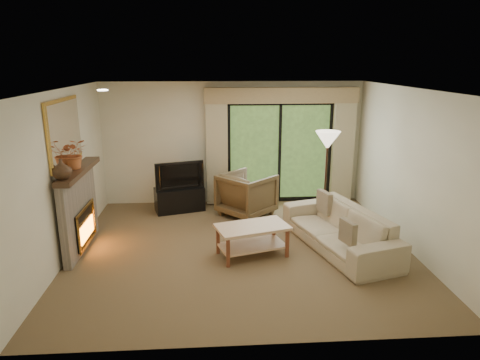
{
  "coord_description": "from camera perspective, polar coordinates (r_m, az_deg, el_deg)",
  "views": [
    {
      "loc": [
        -0.46,
        -6.51,
        3.01
      ],
      "look_at": [
        0.0,
        0.3,
        1.1
      ],
      "focal_mm": 32.0,
      "sensor_mm": 36.0,
      "label": 1
    }
  ],
  "objects": [
    {
      "name": "pillow_near",
      "position": [
        6.56,
        14.19,
        -6.75
      ],
      "size": [
        0.18,
        0.36,
        0.35
      ],
      "primitive_type": "cube",
      "rotation": [
        0.0,
        0.0,
        0.28
      ],
      "color": "#50342D",
      "rests_on": "sofa"
    },
    {
      "name": "cornice",
      "position": [
        9.02,
        5.57,
        11.18
      ],
      "size": [
        3.2,
        0.24,
        0.32
      ],
      "primitive_type": "cube",
      "color": "#A3875D",
      "rests_on": "wall_back"
    },
    {
      "name": "wall_back",
      "position": [
        9.18,
        -0.93,
        4.9
      ],
      "size": [
        5.0,
        0.0,
        5.0
      ],
      "primitive_type": "plane",
      "rotation": [
        1.57,
        0.0,
        0.0
      ],
      "color": "beige",
      "rests_on": "ground"
    },
    {
      "name": "wall_left",
      "position": [
        7.11,
        -22.52,
        0.5
      ],
      "size": [
        0.0,
        5.0,
        5.0
      ],
      "primitive_type": "plane",
      "rotation": [
        1.57,
        0.0,
        1.57
      ],
      "color": "beige",
      "rests_on": "ground"
    },
    {
      "name": "media_console",
      "position": [
        8.93,
        -8.05,
        -2.56
      ],
      "size": [
        1.07,
        0.7,
        0.49
      ],
      "primitive_type": "cube",
      "rotation": [
        0.0,
        0.0,
        0.28
      ],
      "color": "black",
      "rests_on": "floor"
    },
    {
      "name": "sofa",
      "position": [
        7.26,
        13.05,
        -6.35
      ],
      "size": [
        1.53,
        2.51,
        0.69
      ],
      "primitive_type": "imported",
      "rotation": [
        0.0,
        0.0,
        -1.29
      ],
      "color": "tan",
      "rests_on": "floor"
    },
    {
      "name": "floor",
      "position": [
        7.19,
        0.16,
        -9.13
      ],
      "size": [
        5.5,
        5.5,
        0.0
      ],
      "primitive_type": "plane",
      "color": "brown",
      "rests_on": "ground"
    },
    {
      "name": "coffee_table",
      "position": [
        6.87,
        1.65,
        -8.06
      ],
      "size": [
        1.25,
        0.91,
        0.5
      ],
      "primitive_type": null,
      "rotation": [
        0.0,
        0.0,
        0.29
      ],
      "color": "beige",
      "rests_on": "floor"
    },
    {
      "name": "vase",
      "position": [
        6.62,
        -22.71,
        1.37
      ],
      "size": [
        0.3,
        0.3,
        0.3
      ],
      "primitive_type": "imported",
      "rotation": [
        0.0,
        0.0,
        0.07
      ],
      "color": "#3C2819",
      "rests_on": "fireplace"
    },
    {
      "name": "wall_front",
      "position": [
        4.38,
        2.48,
        -7.36
      ],
      "size": [
        5.0,
        0.0,
        5.0
      ],
      "primitive_type": "plane",
      "rotation": [
        -1.57,
        0.0,
        0.0
      ],
      "color": "beige",
      "rests_on": "ground"
    },
    {
      "name": "curtain_right",
      "position": [
        9.46,
        13.53,
        4.17
      ],
      "size": [
        0.45,
        0.18,
        2.35
      ],
      "primitive_type": "cube",
      "color": "tan",
      "rests_on": "floor"
    },
    {
      "name": "sliding_door",
      "position": [
        9.28,
        5.29,
        3.69
      ],
      "size": [
        2.26,
        0.1,
        2.16
      ],
      "primitive_type": null,
      "color": "black",
      "rests_on": "floor"
    },
    {
      "name": "wall_right",
      "position": [
        7.46,
        21.76,
        1.24
      ],
      "size": [
        0.0,
        5.0,
        5.0
      ],
      "primitive_type": "plane",
      "rotation": [
        1.57,
        0.0,
        -1.57
      ],
      "color": "beige",
      "rests_on": "ground"
    },
    {
      "name": "pillow_far",
      "position": [
        7.77,
        11.18,
        -2.93
      ],
      "size": [
        0.21,
        0.41,
        0.39
      ],
      "primitive_type": "cube",
      "rotation": [
        0.0,
        0.0,
        0.28
      ],
      "color": "#50342D",
      "rests_on": "sofa"
    },
    {
      "name": "ceiling",
      "position": [
        6.54,
        0.18,
        12.04
      ],
      "size": [
        5.5,
        5.5,
        0.0
      ],
      "primitive_type": "plane",
      "rotation": [
        3.14,
        0.0,
        0.0
      ],
      "color": "silver",
      "rests_on": "ground"
    },
    {
      "name": "armchair",
      "position": [
        8.55,
        0.91,
        -1.92
      ],
      "size": [
        1.32,
        1.32,
        0.86
      ],
      "primitive_type": "imported",
      "rotation": [
        0.0,
        0.0,
        2.33
      ],
      "color": "brown",
      "rests_on": "floor"
    },
    {
      "name": "branches",
      "position": [
        7.17,
        -21.26,
        3.29
      ],
      "size": [
        0.51,
        0.47,
        0.48
      ],
      "primitive_type": "imported",
      "rotation": [
        0.0,
        0.0,
        0.26
      ],
      "color": "#BB6132",
      "rests_on": "fireplace"
    },
    {
      "name": "curtain_left",
      "position": [
        9.03,
        -3.09,
        4.06
      ],
      "size": [
        0.45,
        0.18,
        2.35
      ],
      "primitive_type": "cube",
      "color": "tan",
      "rests_on": "floor"
    },
    {
      "name": "mirror",
      "position": [
        7.16,
        -22.31,
        5.95
      ],
      "size": [
        0.07,
        1.45,
        1.02
      ],
      "primitive_type": null,
      "color": "gold",
      "rests_on": "wall_left"
    },
    {
      "name": "fireplace",
      "position": [
        7.43,
        -20.68,
        -3.66
      ],
      "size": [
        0.24,
        1.7,
        1.37
      ],
      "primitive_type": null,
      "color": "gray",
      "rests_on": "floor"
    },
    {
      "name": "floor_lamp",
      "position": [
        8.33,
        11.35,
        0.45
      ],
      "size": [
        0.61,
        0.61,
        1.75
      ],
      "primitive_type": null,
      "rotation": [
        0.0,
        0.0,
        0.38
      ],
      "color": "#F3E1C4",
      "rests_on": "floor"
    },
    {
      "name": "tv",
      "position": [
        8.78,
        -8.18,
        0.73
      ],
      "size": [
        0.98,
        0.4,
        0.57
      ],
      "primitive_type": "imported",
      "rotation": [
        0.0,
        0.0,
        0.28
      ],
      "color": "black",
      "rests_on": "media_console"
    }
  ]
}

